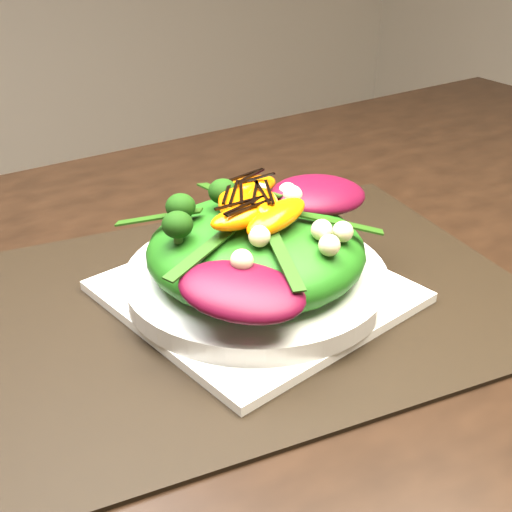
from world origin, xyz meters
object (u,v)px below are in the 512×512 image
lettuce_mound (256,250)px  placemat (256,297)px  orange_segment (240,198)px  salad_bowl (256,279)px  plate_base (256,291)px  dining_table (279,318)px

lettuce_mound → placemat: bearing=0.0°
placemat → orange_segment: orange_segment is taller
salad_bowl → lettuce_mound: size_ratio=1.22×
plate_base → lettuce_mound: lettuce_mound is taller
dining_table → lettuce_mound: dining_table is taller
dining_table → lettuce_mound: bearing=145.0°
placemat → lettuce_mound: 0.05m
dining_table → orange_segment: dining_table is taller
dining_table → plate_base: 0.04m
placemat → orange_segment: bearing=90.4°
placemat → salad_bowl: (0.00, 0.00, 0.02)m
salad_bowl → plate_base: bearing=0.0°
dining_table → placemat: size_ratio=3.31×
plate_base → orange_segment: bearing=90.4°
placemat → plate_base: bearing=0.0°
plate_base → salad_bowl: salad_bowl is taller
plate_base → lettuce_mound: bearing=0.0°
lettuce_mound → orange_segment: bearing=90.4°
placemat → plate_base: size_ratio=2.09×
lettuce_mound → orange_segment: (-0.00, 0.02, 0.04)m
dining_table → placemat: bearing=145.0°
salad_bowl → lettuce_mound: lettuce_mound is taller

